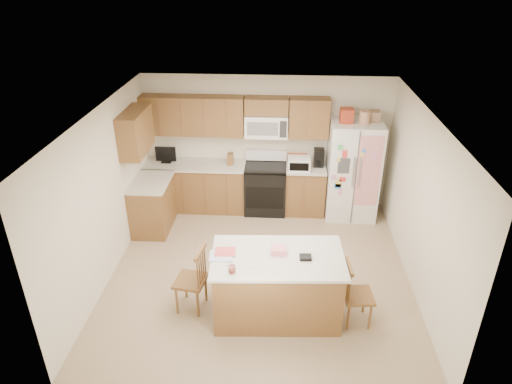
# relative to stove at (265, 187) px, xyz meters

# --- Properties ---
(ground) EXTENTS (4.50, 4.50, 0.00)m
(ground) POSITION_rel_stove_xyz_m (0.00, -1.94, -0.47)
(ground) COLOR #806752
(ground) RESTS_ON ground
(room_shell) EXTENTS (4.60, 4.60, 2.52)m
(room_shell) POSITION_rel_stove_xyz_m (0.00, -1.94, 0.97)
(room_shell) COLOR beige
(room_shell) RESTS_ON ground
(cabinetry) EXTENTS (3.36, 1.56, 2.15)m
(cabinetry) POSITION_rel_stove_xyz_m (-0.98, -0.15, 0.44)
(cabinetry) COLOR brown
(cabinetry) RESTS_ON ground
(stove) EXTENTS (0.76, 0.65, 1.13)m
(stove) POSITION_rel_stove_xyz_m (0.00, 0.00, 0.00)
(stove) COLOR black
(stove) RESTS_ON ground
(refrigerator) EXTENTS (0.90, 0.79, 2.04)m
(refrigerator) POSITION_rel_stove_xyz_m (1.57, -0.06, 0.45)
(refrigerator) COLOR white
(refrigerator) RESTS_ON ground
(island) EXTENTS (1.75, 1.08, 1.02)m
(island) POSITION_rel_stove_xyz_m (0.28, -2.85, -0.00)
(island) COLOR brown
(island) RESTS_ON ground
(windsor_chair_left) EXTENTS (0.46, 0.47, 0.96)m
(windsor_chair_left) POSITION_rel_stove_xyz_m (-0.86, -2.80, -0.02)
(windsor_chair_left) COLOR brown
(windsor_chair_left) RESTS_ON ground
(windsor_chair_back) EXTENTS (0.43, 0.41, 0.89)m
(windsor_chair_back) POSITION_rel_stove_xyz_m (0.23, -2.29, -0.05)
(windsor_chair_back) COLOR brown
(windsor_chair_back) RESTS_ON ground
(windsor_chair_right) EXTENTS (0.41, 0.42, 0.91)m
(windsor_chair_right) POSITION_rel_stove_xyz_m (1.31, -2.94, -0.04)
(windsor_chair_right) COLOR brown
(windsor_chair_right) RESTS_ON ground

